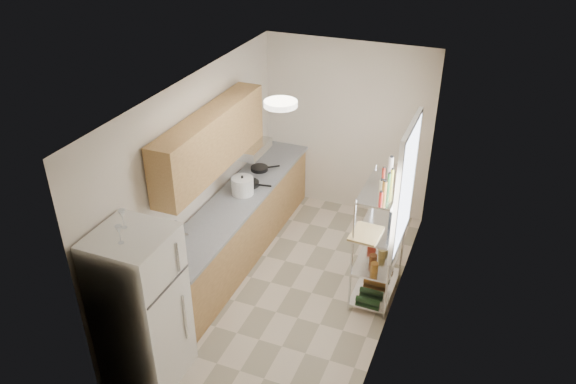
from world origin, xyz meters
name	(u,v)px	position (x,y,z in m)	size (l,w,h in m)	color
room	(291,199)	(0.00, 0.00, 1.30)	(2.52, 4.42, 2.62)	beige
counter_run	(239,225)	(-0.92, 0.44, 0.45)	(0.63, 3.51, 0.90)	tan
upper_cabinets	(211,141)	(-1.05, 0.10, 1.81)	(0.33, 2.20, 0.72)	tan
range_hood	(246,147)	(-1.00, 0.90, 1.39)	(0.50, 0.60, 0.12)	#B7BABC
window	(406,186)	(1.23, 0.35, 1.55)	(0.06, 1.00, 1.46)	white
bakers_rack	(382,218)	(1.00, 0.30, 1.11)	(0.45, 0.90, 1.73)	silver
ceiling_dome	(281,104)	(0.00, -0.30, 2.57)	(0.34, 0.34, 0.06)	white
refrigerator	(141,308)	(-0.87, -1.80, 0.86)	(0.71, 0.71, 1.72)	white
wine_glass_a	(123,219)	(-0.98, -1.72, 1.82)	(0.07, 0.07, 0.19)	silver
wine_glass_b	(120,234)	(-0.86, -1.93, 1.81)	(0.06, 0.06, 0.18)	silver
rice_cooker	(243,186)	(-0.89, 0.53, 1.02)	(0.29, 0.29, 0.23)	white
frying_pan_large	(249,184)	(-0.92, 0.76, 0.92)	(0.29, 0.29, 0.05)	black
frying_pan_small	(259,168)	(-0.96, 1.22, 0.93)	(0.24, 0.24, 0.05)	black
cutting_board	(366,234)	(0.89, 0.04, 1.02)	(0.32, 0.41, 0.03)	tan
espresso_machine	(397,211)	(1.14, 0.44, 1.15)	(0.16, 0.24, 0.28)	black
storage_bag	(373,237)	(0.87, 0.54, 0.65)	(0.11, 0.15, 0.17)	#AC2B15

